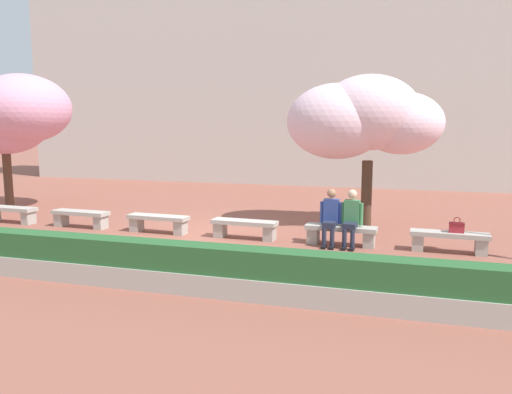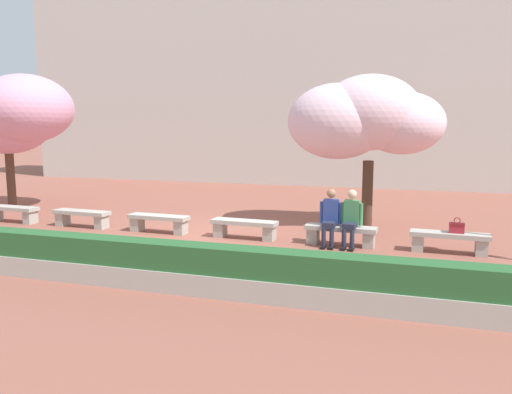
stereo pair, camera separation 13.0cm
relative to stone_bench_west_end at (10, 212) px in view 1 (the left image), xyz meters
The scene contains 14 objects.
ground_plane 5.80m from the stone_bench_west_end, ahead, with size 100.00×100.00×0.00m, color #8E5142.
building_facade 14.79m from the stone_bench_west_end, 65.78° to the left, with size 28.00×4.00×9.44m, color beige.
stone_bench_west_end is the anchor object (origin of this frame).
stone_bench_near_west 2.32m from the stone_bench_west_end, ahead, with size 1.63×0.48×0.45m.
stone_bench_center 4.63m from the stone_bench_west_end, ahead, with size 1.63×0.48×0.45m.
stone_bench_near_east 6.95m from the stone_bench_west_end, ahead, with size 1.63×0.48×0.45m.
stone_bench_east_end 9.26m from the stone_bench_west_end, ahead, with size 1.63×0.48×0.45m.
stone_bench_far_east 11.58m from the stone_bench_west_end, ahead, with size 1.63×0.48×0.45m.
person_seated_left 9.04m from the stone_bench_west_end, ahead, with size 0.51×0.68×1.29m.
person_seated_right 9.50m from the stone_bench_west_end, ahead, with size 0.51×0.70×1.29m.
handbag 11.72m from the stone_bench_west_end, ahead, with size 0.30×0.15×0.34m.
cherry_tree_main 10.14m from the stone_bench_west_end, 14.35° to the left, with size 4.10×2.70×4.04m.
cherry_tree_secondary 3.97m from the stone_bench_west_end, 135.42° to the left, with size 4.81×3.15×4.34m.
planter_hedge_foreground 7.01m from the stone_bench_west_end, 34.30° to the right, with size 17.83×0.50×0.80m.
Camera 1 is at (4.86, -11.22, 2.71)m, focal length 35.00 mm.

